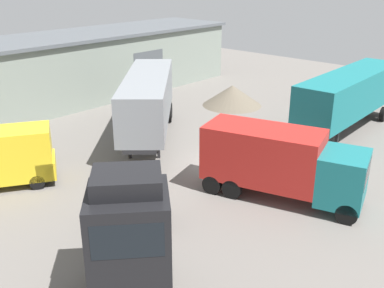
# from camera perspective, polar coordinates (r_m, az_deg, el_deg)

# --- Properties ---
(ground_plane) EXTENTS (60.00, 60.00, 0.00)m
(ground_plane) POSITION_cam_1_polar(r_m,az_deg,el_deg) (24.04, 4.10, -2.89)
(ground_plane) COLOR slate
(warehouse_building) EXTENTS (34.36, 7.05, 5.13)m
(warehouse_building) POSITION_cam_1_polar(r_m,az_deg,el_deg) (36.03, -18.00, 8.68)
(warehouse_building) COLOR gray
(warehouse_building) RESTS_ON ground_plane
(tractor_unit_black) EXTENTS (6.02, 6.36, 4.19)m
(tractor_unit_black) POSITION_cam_1_polar(r_m,az_deg,el_deg) (14.83, -7.83, -10.91)
(tractor_unit_black) COLOR black
(tractor_unit_black) RESTS_ON ground_plane
(container_trailer_white) EXTENTS (11.16, 2.92, 3.85)m
(container_trailer_white) POSITION_cam_1_polar(r_m,az_deg,el_deg) (30.21, 19.50, 6.02)
(container_trailer_white) COLOR #197075
(container_trailer_white) RESTS_ON ground_plane
(container_trailer_green) EXTENTS (9.32, 8.86, 3.99)m
(container_trailer_green) POSITION_cam_1_polar(r_m,az_deg,el_deg) (27.25, -5.63, 5.71)
(container_trailer_green) COLOR gray
(container_trailer_green) RESTS_ON ground_plane
(delivery_van_yellow) EXTENTS (5.38, 4.33, 2.81)m
(delivery_van_yellow) POSITION_cam_1_polar(r_m,az_deg,el_deg) (23.24, -23.13, -1.47)
(delivery_van_yellow) COLOR yellow
(delivery_van_yellow) RESTS_ON ground_plane
(box_truck_teal) EXTENTS (4.29, 7.55, 3.22)m
(box_truck_teal) POSITION_cam_1_polar(r_m,az_deg,el_deg) (20.54, 11.20, -2.09)
(box_truck_teal) COLOR #197075
(box_truck_teal) RESTS_ON ground_plane
(gravel_pile) EXTENTS (4.55, 4.55, 1.57)m
(gravel_pile) POSITION_cam_1_polar(r_m,az_deg,el_deg) (34.79, 5.12, 6.17)
(gravel_pile) COLOR #665B4C
(gravel_pile) RESTS_ON ground_plane
(traffic_cone) EXTENTS (0.40, 0.40, 0.55)m
(traffic_cone) POSITION_cam_1_polar(r_m,az_deg,el_deg) (21.38, -3.80, -5.35)
(traffic_cone) COLOR black
(traffic_cone) RESTS_ON ground_plane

